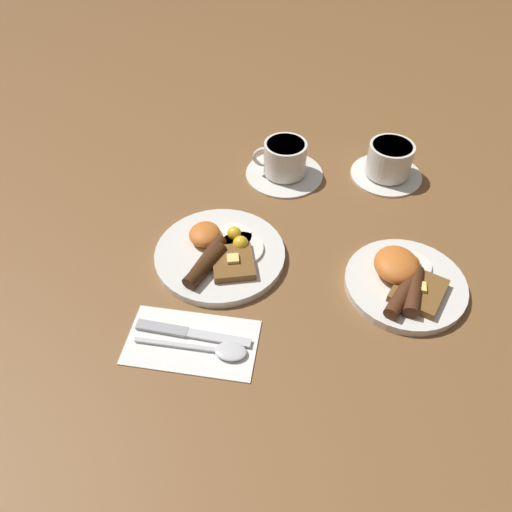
# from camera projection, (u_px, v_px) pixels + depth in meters

# --- Properties ---
(ground_plane) EXTENTS (3.00, 3.00, 0.00)m
(ground_plane) POSITION_uv_depth(u_px,v_px,m) (220.00, 258.00, 0.89)
(ground_plane) COLOR brown
(breakfast_plate_near) EXTENTS (0.23, 0.23, 0.04)m
(breakfast_plate_near) POSITION_uv_depth(u_px,v_px,m) (220.00, 253.00, 0.88)
(breakfast_plate_near) COLOR silver
(breakfast_plate_near) RESTS_ON ground_plane
(breakfast_plate_far) EXTENTS (0.20, 0.20, 0.05)m
(breakfast_plate_far) POSITION_uv_depth(u_px,v_px,m) (405.00, 281.00, 0.83)
(breakfast_plate_far) COLOR silver
(breakfast_plate_far) RESTS_ON ground_plane
(teacup_near) EXTENTS (0.16, 0.16, 0.08)m
(teacup_near) POSITION_uv_depth(u_px,v_px,m) (284.00, 162.00, 1.04)
(teacup_near) COLOR silver
(teacup_near) RESTS_ON ground_plane
(teacup_far) EXTENTS (0.15, 0.15, 0.08)m
(teacup_far) POSITION_uv_depth(u_px,v_px,m) (389.00, 162.00, 1.04)
(teacup_far) COLOR silver
(teacup_far) RESTS_ON ground_plane
(napkin) EXTENTS (0.12, 0.21, 0.01)m
(napkin) POSITION_uv_depth(u_px,v_px,m) (192.00, 342.00, 0.77)
(napkin) COLOR white
(napkin) RESTS_ON ground_plane
(knife) EXTENTS (0.03, 0.18, 0.01)m
(knife) POSITION_uv_depth(u_px,v_px,m) (186.00, 332.00, 0.77)
(knife) COLOR silver
(knife) RESTS_ON napkin
(spoon) EXTENTS (0.04, 0.18, 0.01)m
(spoon) POSITION_uv_depth(u_px,v_px,m) (219.00, 350.00, 0.75)
(spoon) COLOR silver
(spoon) RESTS_ON napkin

